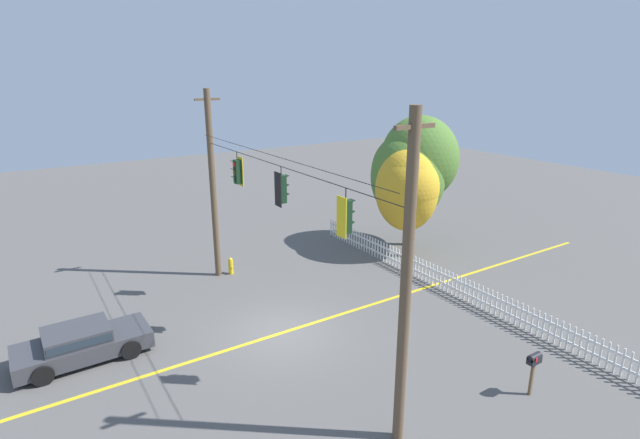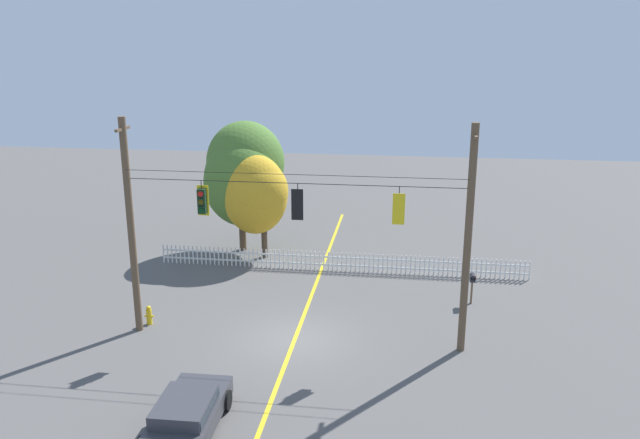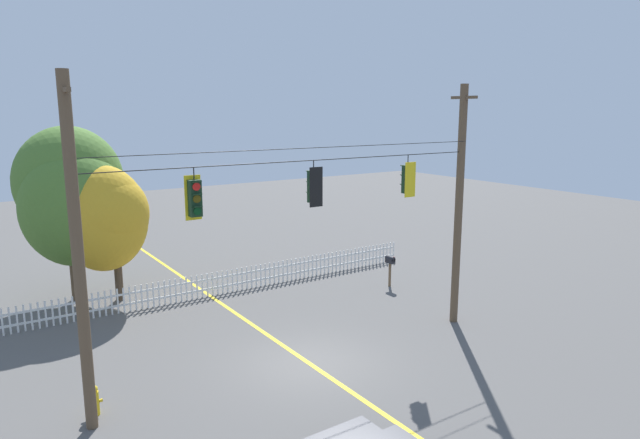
{
  "view_description": "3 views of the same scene",
  "coord_description": "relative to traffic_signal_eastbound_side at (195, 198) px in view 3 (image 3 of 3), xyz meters",
  "views": [
    {
      "loc": [
        13.93,
        -7.31,
        9.08
      ],
      "look_at": [
        0.56,
        1.25,
        4.24
      ],
      "focal_mm": 27.31,
      "sensor_mm": 36.0,
      "label": 1
    },
    {
      "loc": [
        3.96,
        -21.76,
        11.15
      ],
      "look_at": [
        0.86,
        0.9,
        4.57
      ],
      "focal_mm": 35.6,
      "sensor_mm": 36.0,
      "label": 2
    },
    {
      "loc": [
        -8.54,
        -13.33,
        7.53
      ],
      "look_at": [
        0.87,
        0.7,
        4.24
      ],
      "focal_mm": 31.48,
      "sensor_mm": 36.0,
      "label": 3
    }
  ],
  "objects": [
    {
      "name": "roadside_mailbox",
      "position": [
        10.41,
        4.41,
        -4.25
      ],
      "size": [
        0.25,
        0.44,
        1.36
      ],
      "color": "brown",
      "rests_on": "ground"
    },
    {
      "name": "white_picket_fence",
      "position": [
        4.32,
        7.6,
        -4.87
      ],
      "size": [
        18.22,
        0.06,
        0.97
      ],
      "color": "white",
      "rests_on": "ground"
    },
    {
      "name": "signal_support_span",
      "position": [
        3.4,
        -0.01,
        -1.08
      ],
      "size": [
        12.76,
        1.1,
        8.41
      ],
      "color": "brown",
      "rests_on": "ground"
    },
    {
      "name": "fire_hydrant",
      "position": [
        -2.65,
        0.53,
        -4.97
      ],
      "size": [
        0.38,
        0.22,
        0.79
      ],
      "color": "gold",
      "rests_on": "ground"
    },
    {
      "name": "traffic_signal_eastbound_side",
      "position": [
        0.0,
        0.0,
        0.0
      ],
      "size": [
        0.43,
        0.38,
        1.36
      ],
      "color": "black"
    },
    {
      "name": "lane_centerline_stripe",
      "position": [
        3.4,
        -0.01,
        -5.36
      ],
      "size": [
        0.16,
        36.0,
        0.01
      ],
      "primitive_type": "cube",
      "color": "gold",
      "rests_on": "ground"
    },
    {
      "name": "autumn_maple_mid",
      "position": [
        -0.2,
        9.05,
        -1.88
      ],
      "size": [
        3.43,
        2.97,
        5.49
      ],
      "color": "#473828",
      "rests_on": "ground"
    },
    {
      "name": "traffic_signal_westbound_side",
      "position": [
        3.57,
        -0.02,
        0.03
      ],
      "size": [
        0.43,
        0.38,
        1.32
      ],
      "color": "black"
    },
    {
      "name": "autumn_maple_near_fence",
      "position": [
        -1.14,
        10.14,
        -1.13
      ],
      "size": [
        4.16,
        4.56,
        6.95
      ],
      "color": "brown",
      "rests_on": "ground"
    },
    {
      "name": "traffic_signal_northbound_secondary",
      "position": [
        7.18,
        -0.02,
        -0.0
      ],
      "size": [
        0.43,
        0.38,
        1.35
      ],
      "color": "black"
    },
    {
      "name": "ground",
      "position": [
        3.4,
        -0.01,
        -5.36
      ],
      "size": [
        80.0,
        80.0,
        0.0
      ],
      "primitive_type": "plane",
      "color": "#565451"
    }
  ]
}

